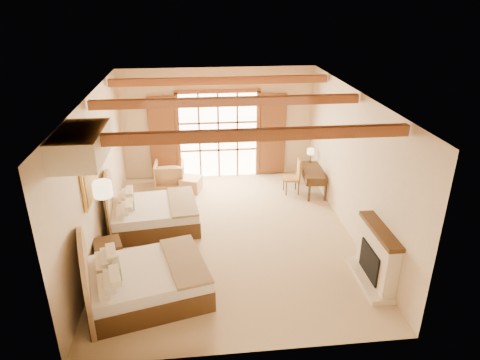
{
  "coord_description": "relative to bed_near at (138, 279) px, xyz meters",
  "views": [
    {
      "loc": [
        -0.65,
        -8.41,
        5.09
      ],
      "look_at": [
        0.28,
        0.2,
        1.27
      ],
      "focal_mm": 32.0,
      "sensor_mm": 36.0,
      "label": 1
    }
  ],
  "objects": [
    {
      "name": "bed_near",
      "position": [
        0.0,
        0.0,
        0.0
      ],
      "size": [
        2.44,
        2.03,
        1.37
      ],
      "rotation": [
        0.0,
        0.0,
        0.24
      ],
      "color": "#472B14",
      "rests_on": "floor"
    },
    {
      "name": "french_doors",
      "position": [
        1.79,
        5.46,
        0.84
      ],
      "size": [
        3.95,
        0.08,
        2.6
      ],
      "color": "white",
      "rests_on": "ground"
    },
    {
      "name": "floor_lamp",
      "position": [
        -0.71,
        1.38,
        1.06
      ],
      "size": [
        0.37,
        0.37,
        1.73
      ],
      "color": "#3D311B",
      "rests_on": "floor"
    },
    {
      "name": "wall_right",
      "position": [
        4.54,
        2.02,
        1.19
      ],
      "size": [
        0.0,
        7.0,
        7.0
      ],
      "primitive_type": "plane",
      "rotation": [
        1.57,
        0.0,
        -1.57
      ],
      "color": "beige",
      "rests_on": "ground"
    },
    {
      "name": "bed_far",
      "position": [
        -0.06,
        2.55,
        -0.02
      ],
      "size": [
        2.16,
        1.72,
        1.32
      ],
      "rotation": [
        0.0,
        0.0,
        0.11
      ],
      "color": "#472B14",
      "rests_on": "floor"
    },
    {
      "name": "painting",
      "position": [
        -0.92,
        1.27,
        1.34
      ],
      "size": [
        0.06,
        0.95,
        0.75
      ],
      "color": "gold",
      "rests_on": "wall_left"
    },
    {
      "name": "wall_left",
      "position": [
        -0.96,
        2.02,
        1.19
      ],
      "size": [
        0.0,
        7.0,
        7.0
      ],
      "primitive_type": "plane",
      "rotation": [
        1.57,
        0.0,
        1.57
      ],
      "color": "beige",
      "rests_on": "ground"
    },
    {
      "name": "desk_chair",
      "position": [
        3.7,
        4.08,
        -0.11
      ],
      "size": [
        0.46,
        0.46,
        0.97
      ],
      "rotation": [
        0.0,
        0.0,
        -0.09
      ],
      "color": "olive",
      "rests_on": "floor"
    },
    {
      "name": "fireplace",
      "position": [
        4.38,
        0.02,
        0.1
      ],
      "size": [
        0.46,
        1.4,
        1.16
      ],
      "color": "beige",
      "rests_on": "ground"
    },
    {
      "name": "canopy_valance",
      "position": [
        -0.61,
        0.02,
        2.54
      ],
      "size": [
        0.7,
        1.4,
        0.45
      ],
      "primitive_type": "cube",
      "color": "beige",
      "rests_on": "ceiling"
    },
    {
      "name": "floor",
      "position": [
        1.79,
        2.02,
        -0.41
      ],
      "size": [
        7.0,
        7.0,
        0.0
      ],
      "primitive_type": "plane",
      "color": "tan",
      "rests_on": "ground"
    },
    {
      "name": "desk",
      "position": [
        4.25,
        4.07,
        -0.06
      ],
      "size": [
        0.65,
        1.28,
        0.67
      ],
      "rotation": [
        0.0,
        0.0,
        -0.1
      ],
      "color": "#472B14",
      "rests_on": "floor"
    },
    {
      "name": "nightstand",
      "position": [
        -0.69,
        0.99,
        -0.11
      ],
      "size": [
        0.63,
        0.63,
        0.61
      ],
      "primitive_type": "cube",
      "rotation": [
        0.0,
        0.0,
        0.29
      ],
      "color": "#472B14",
      "rests_on": "floor"
    },
    {
      "name": "wall_back",
      "position": [
        1.79,
        5.52,
        1.19
      ],
      "size": [
        5.5,
        0.0,
        5.5
      ],
      "primitive_type": "plane",
      "rotation": [
        1.57,
        0.0,
        0.0
      ],
      "color": "beige",
      "rests_on": "ground"
    },
    {
      "name": "armchair",
      "position": [
        0.34,
        4.82,
        -0.04
      ],
      "size": [
        0.81,
        0.84,
        0.75
      ],
      "primitive_type": "imported",
      "rotation": [
        0.0,
        0.0,
        -3.16
      ],
      "color": "tan",
      "rests_on": "floor"
    },
    {
      "name": "ottoman",
      "position": [
        0.94,
        4.51,
        -0.22
      ],
      "size": [
        0.67,
        0.67,
        0.39
      ],
      "primitive_type": "cube",
      "rotation": [
        0.0,
        0.0,
        -0.32
      ],
      "color": "tan",
      "rests_on": "floor"
    },
    {
      "name": "desk_lamp",
      "position": [
        4.32,
        4.63,
        0.55
      ],
      "size": [
        0.2,
        0.2,
        0.39
      ],
      "color": "#3D311B",
      "rests_on": "desk"
    },
    {
      "name": "ceiling_beams",
      "position": [
        1.79,
        2.02,
        2.67
      ],
      "size": [
        5.39,
        4.6,
        0.18
      ],
      "primitive_type": null,
      "color": "brown",
      "rests_on": "ceiling"
    },
    {
      "name": "ceiling",
      "position": [
        1.79,
        2.02,
        2.79
      ],
      "size": [
        7.0,
        7.0,
        0.0
      ],
      "primitive_type": "plane",
      "rotation": [
        3.14,
        0.0,
        0.0
      ],
      "color": "#B7743B",
      "rests_on": "ground"
    }
  ]
}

